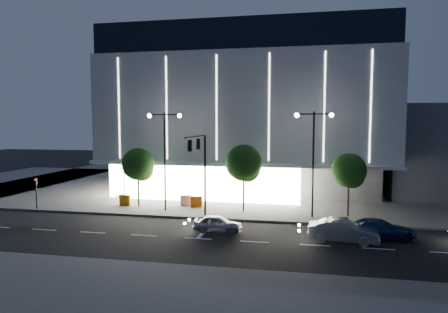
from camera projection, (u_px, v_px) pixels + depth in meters
name	position (u px, v px, depth m)	size (l,w,h in m)	color
ground	(177.00, 231.00, 29.72)	(160.00, 160.00, 0.00)	black
sidewalk_museum	(270.00, 184.00, 52.22)	(70.00, 40.00, 0.15)	#474747
sidewalk_near	(203.00, 311.00, 17.02)	(70.00, 10.00, 0.15)	#474747
museum	(253.00, 113.00, 50.18)	(30.00, 25.80, 18.00)	#4C4C51
annex_building	(446.00, 149.00, 47.79)	(16.00, 20.00, 10.00)	#4C4C51
traffic_mast	(201.00, 160.00, 32.37)	(0.33, 5.89, 7.07)	black
street_lamp_west	(165.00, 147.00, 35.66)	(3.16, 0.36, 9.00)	black
street_lamp_east	(313.00, 148.00, 33.17)	(3.16, 0.36, 9.00)	black
ped_signal_far	(36.00, 190.00, 36.83)	(0.22, 0.24, 3.00)	black
tree_left	(138.00, 166.00, 37.39)	(3.02, 3.02, 5.72)	black
tree_mid	(244.00, 165.00, 35.45)	(3.25, 3.25, 6.15)	black
tree_right	(349.00, 172.00, 33.76)	(2.91, 2.91, 5.51)	black
car_lead	(217.00, 224.00, 29.55)	(1.45, 3.60, 1.23)	#AAACB2
car_second	(343.00, 231.00, 27.01)	(1.62, 4.66, 1.53)	#A5A8AC
car_third	(380.00, 229.00, 27.75)	(1.93, 4.74, 1.38)	navy
barrier_a	(125.00, 200.00, 38.36)	(1.10, 0.25, 1.00)	orange
barrier_c	(196.00, 202.00, 37.57)	(1.10, 0.25, 1.00)	#DF580C
barrier_d	(186.00, 200.00, 38.19)	(1.10, 0.25, 1.00)	beige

